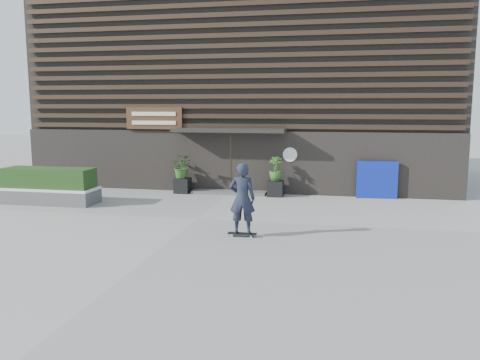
% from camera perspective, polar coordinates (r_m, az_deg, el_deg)
% --- Properties ---
extents(ground, '(80.00, 80.00, 0.00)m').
position_cam_1_polar(ground, '(15.36, -5.02, -4.54)').
color(ground, '#9A9792').
rests_on(ground, ground).
extents(entrance_step, '(3.00, 0.80, 0.12)m').
position_cam_1_polar(entrance_step, '(19.71, -1.26, -1.42)').
color(entrance_step, '#4E4D4B').
rests_on(entrance_step, ground).
extents(planter_pot_left, '(0.60, 0.60, 0.60)m').
position_cam_1_polar(planter_pot_left, '(19.98, -6.71, -0.65)').
color(planter_pot_left, black).
rests_on(planter_pot_left, ground).
extents(bamboo_left, '(0.86, 0.75, 0.96)m').
position_cam_1_polar(bamboo_left, '(19.87, -6.75, 1.57)').
color(bamboo_left, '#2D591E').
rests_on(bamboo_left, planter_pot_left).
extents(planter_pot_right, '(0.60, 0.60, 0.60)m').
position_cam_1_polar(planter_pot_right, '(19.16, 4.16, -1.01)').
color(planter_pot_right, black).
rests_on(planter_pot_right, ground).
extents(bamboo_right, '(0.54, 0.54, 0.96)m').
position_cam_1_polar(bamboo_right, '(19.04, 4.19, 1.31)').
color(bamboo_right, '#2D591E').
rests_on(bamboo_right, planter_pot_right).
extents(raised_bed, '(3.50, 1.20, 0.50)m').
position_cam_1_polar(raised_bed, '(19.07, -21.30, -1.77)').
color(raised_bed, '#4C4C4A').
rests_on(raised_bed, ground).
extents(snow_layer, '(3.50, 1.20, 0.08)m').
position_cam_1_polar(snow_layer, '(19.02, -21.35, -0.91)').
color(snow_layer, white).
rests_on(snow_layer, raised_bed).
extents(hedge, '(3.30, 1.00, 0.70)m').
position_cam_1_polar(hedge, '(18.97, -21.41, 0.25)').
color(hedge, '#1C3814').
rests_on(hedge, snow_layer).
extents(blue_tarp, '(1.52, 0.21, 1.42)m').
position_cam_1_polar(blue_tarp, '(19.30, 15.69, 0.00)').
color(blue_tarp, '#0B1D99').
rests_on(blue_tarp, ground).
extents(building, '(18.00, 11.00, 8.00)m').
position_cam_1_polar(building, '(24.68, 1.47, 9.74)').
color(building, black).
rests_on(building, ground).
extents(skateboarder, '(0.78, 0.51, 2.00)m').
position_cam_1_polar(skateboarder, '(13.04, 0.26, -2.17)').
color(skateboarder, black).
rests_on(skateboarder, ground).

